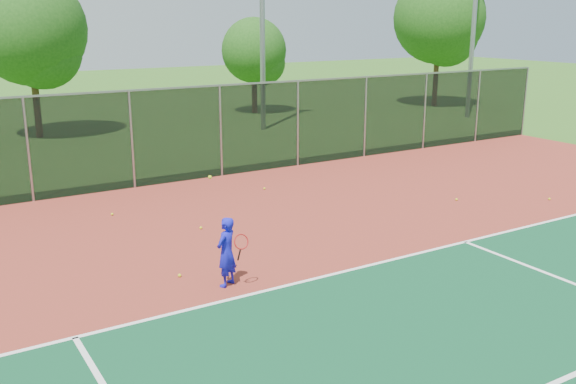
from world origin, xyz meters
The scene contains 13 objects.
ground centered at (0.00, 0.00, 0.00)m, with size 120.00×120.00×0.00m, color #2B5C1A.
court_apron centered at (0.00, 2.00, 0.01)m, with size 30.00×20.00×0.02m, color maroon.
fence_back centered at (0.00, 12.00, 1.56)m, with size 30.00×0.06×3.03m.
tennis_player centered at (-3.90, 3.64, 0.72)m, with size 0.61×0.69×2.25m.
practice_ball_0 centered at (4.46, 5.68, 0.06)m, with size 0.07×0.07×0.07m, color #CCD518.
practice_ball_1 centered at (6.80, 4.32, 0.06)m, with size 0.07×0.07×0.07m, color #CCD518.
practice_ball_2 centered at (0.32, 9.66, 0.06)m, with size 0.07×0.07×0.07m, color #CCD518.
practice_ball_3 centered at (-4.54, 4.52, 0.06)m, with size 0.07×0.07×0.07m, color #CCD518.
practice_ball_4 centered at (-2.92, 7.13, 0.06)m, with size 0.07×0.07×0.07m, color #CCD518.
practice_ball_5 centered at (-4.47, 9.44, 0.06)m, with size 0.07×0.07×0.07m, color #CCD518.
tree_back_left centered at (-3.66, 22.74, 4.46)m, with size 4.84×4.84×7.11m.
tree_back_mid centered at (8.13, 24.43, 3.27)m, with size 3.55×3.55×5.21m.
tree_back_right centered at (18.81, 21.41, 4.90)m, with size 5.31×5.31×7.80m.
Camera 1 is at (-8.97, -6.99, 5.11)m, focal length 40.00 mm.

